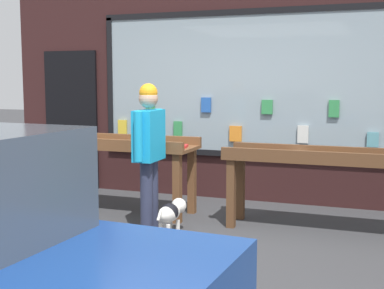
% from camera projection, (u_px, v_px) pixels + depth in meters
% --- Properties ---
extents(ground_plane, '(40.00, 40.00, 0.00)m').
position_uv_depth(ground_plane, '(175.00, 247.00, 5.33)').
color(ground_plane, '#38383A').
extents(shopfront_facade, '(7.09, 0.29, 3.73)m').
position_uv_depth(shopfront_facade, '(241.00, 67.00, 7.33)').
color(shopfront_facade, '#331919').
rests_on(shopfront_facade, ground_plane).
extents(display_table_left, '(2.27, 0.67, 0.96)m').
position_uv_depth(display_table_left, '(108.00, 151.00, 6.74)').
color(display_table_left, brown).
rests_on(display_table_left, ground_plane).
extents(display_table_right, '(2.27, 0.58, 0.92)m').
position_uv_depth(display_table_right, '(329.00, 166.00, 5.81)').
color(display_table_right, brown).
rests_on(display_table_right, ground_plane).
extents(person_browsing, '(0.23, 0.65, 1.63)m').
position_uv_depth(person_browsing, '(149.00, 146.00, 5.86)').
color(person_browsing, '#2D334C').
rests_on(person_browsing, ground_plane).
extents(small_dog, '(0.22, 0.55, 0.37)m').
position_uv_depth(small_dog, '(171.00, 212.00, 5.71)').
color(small_dog, white).
rests_on(small_dog, ground_plane).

